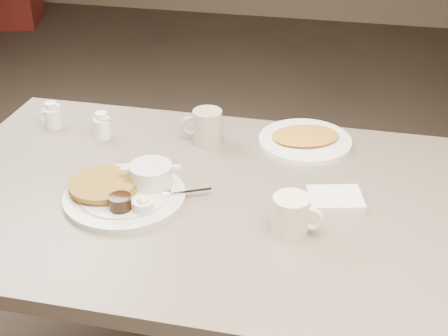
% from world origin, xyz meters
% --- Properties ---
extents(diner_table, '(1.50, 0.90, 0.75)m').
position_xyz_m(diner_table, '(0.00, 0.00, 0.58)').
color(diner_table, slate).
rests_on(diner_table, ground).
extents(main_plate, '(0.40, 0.38, 0.07)m').
position_xyz_m(main_plate, '(-0.23, -0.05, 0.77)').
color(main_plate, silver).
rests_on(main_plate, diner_table).
extents(coffee_mug_near, '(0.13, 0.10, 0.09)m').
position_xyz_m(coffee_mug_near, '(0.19, -0.11, 0.80)').
color(coffee_mug_near, white).
rests_on(coffee_mug_near, diner_table).
extents(napkin, '(0.15, 0.13, 0.02)m').
position_xyz_m(napkin, '(0.28, 0.04, 0.76)').
color(napkin, white).
rests_on(napkin, diner_table).
extents(coffee_mug_far, '(0.12, 0.09, 0.10)m').
position_xyz_m(coffee_mug_far, '(-0.11, 0.27, 0.80)').
color(coffee_mug_far, '#AFA696').
rests_on(coffee_mug_far, diner_table).
extents(creamer_left, '(0.07, 0.05, 0.08)m').
position_xyz_m(creamer_left, '(-0.58, 0.26, 0.79)').
color(creamer_left, white).
rests_on(creamer_left, diner_table).
extents(creamer_right, '(0.07, 0.05, 0.08)m').
position_xyz_m(creamer_right, '(-0.41, 0.23, 0.79)').
color(creamer_right, white).
rests_on(creamer_right, diner_table).
extents(hash_plate, '(0.34, 0.34, 0.04)m').
position_xyz_m(hash_plate, '(0.17, 0.32, 0.76)').
color(hash_plate, white).
rests_on(hash_plate, diner_table).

